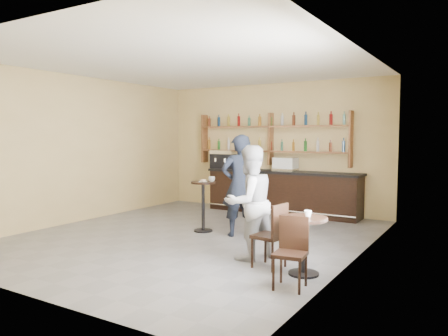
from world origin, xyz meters
The scene contains 23 objects.
floor centered at (0.00, 0.00, 0.00)m, with size 7.00×7.00×0.00m, color slate.
ceiling centered at (0.00, 0.00, 3.20)m, with size 7.00×7.00×0.00m, color white.
wall_back centered at (0.00, 3.50, 1.60)m, with size 7.00×7.00×0.00m, color tan.
wall_front centered at (0.00, -3.50, 1.60)m, with size 7.00×7.00×0.00m, color tan.
wall_left centered at (-3.00, 0.00, 1.60)m, with size 7.00×7.00×0.00m, color tan.
wall_right centered at (3.00, 0.00, 1.60)m, with size 7.00×7.00×0.00m, color tan.
window_pane centered at (2.99, -1.20, 1.70)m, with size 2.00×2.00×0.00m, color white.
window_frame centered at (2.99, -1.20, 1.70)m, with size 0.04×1.70×2.10m, color black, non-canonical shape.
shelf_unit centered at (0.00, 3.37, 1.81)m, with size 4.00×0.26×1.40m, color brown, non-canonical shape.
liquor_bottles centered at (0.00, 3.37, 1.98)m, with size 3.68×0.10×1.00m, color #8C5919, non-canonical shape.
bar_counter centered at (0.43, 3.15, 0.52)m, with size 3.85×0.75×1.04m, color black, non-canonical shape.
espresso_machine centered at (-1.22, 3.15, 1.28)m, with size 0.66×0.42×0.47m, color black, non-canonical shape.
pastry_case centered at (0.50, 3.15, 1.20)m, with size 0.54×0.43×0.32m, color silver, non-canonical shape.
pedestal_table centered at (-0.09, 0.48, 0.49)m, with size 0.48×0.48×0.99m, color black, non-canonical shape.
napkin centered at (-0.09, 0.48, 0.99)m, with size 0.16×0.16×0.00m, color white.
donut centered at (-0.08, 0.47, 1.01)m, with size 0.11×0.11×0.04m, color #BD8145.
cup_pedestal centered at (0.05, 0.58, 1.04)m, with size 0.13×0.13×0.10m, color white.
man_main centered at (0.71, 0.52, 0.96)m, with size 0.70×0.46×1.91m, color black.
cafe_table centered at (2.60, -1.04, 0.40)m, with size 0.63×0.63×0.79m, color black, non-canonical shape.
cup_cafe centered at (2.65, -1.04, 0.84)m, with size 0.10×0.10×0.09m, color white.
chair_west centered at (2.05, -0.99, 0.47)m, with size 0.40×0.40×0.93m, color black, non-canonical shape.
chair_south centered at (2.65, -1.64, 0.44)m, with size 0.38×0.38×0.88m, color black, non-canonical shape.
patron_second centered at (1.60, -0.75, 0.87)m, with size 0.85×0.66×1.75m, color gray.
Camera 1 is at (4.71, -6.58, 1.89)m, focal length 35.00 mm.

